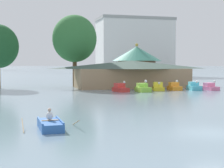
# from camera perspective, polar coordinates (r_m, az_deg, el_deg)

# --- Properties ---
(ground_plane) EXTENTS (2000.00, 2000.00, 0.00)m
(ground_plane) POSITION_cam_1_polar(r_m,az_deg,el_deg) (20.79, 16.11, -7.77)
(ground_plane) COLOR gray
(rowboat_with_rower) EXTENTS (3.35, 3.14, 1.26)m
(rowboat_with_rower) POSITION_cam_1_polar(r_m,az_deg,el_deg) (21.36, -10.22, -6.64)
(rowboat_with_rower) COLOR #2D60AD
(rowboat_with_rower) RESTS_ON ground
(pedal_boat_red) EXTENTS (2.02, 3.03, 1.60)m
(pedal_boat_red) POSITION_cam_1_polar(r_m,az_deg,el_deg) (50.11, 1.40, -0.71)
(pedal_boat_red) COLOR red
(pedal_boat_red) RESTS_ON ground
(pedal_boat_lime) EXTENTS (1.67, 2.79, 1.78)m
(pedal_boat_lime) POSITION_cam_1_polar(r_m,az_deg,el_deg) (49.93, 5.12, -0.71)
(pedal_boat_lime) COLOR #8CCC3F
(pedal_boat_lime) RESTS_ON ground
(pedal_boat_yellow) EXTENTS (2.18, 2.85, 1.37)m
(pedal_boat_yellow) POSITION_cam_1_polar(r_m,az_deg,el_deg) (52.65, 7.64, -0.54)
(pedal_boat_yellow) COLOR yellow
(pedal_boat_yellow) RESTS_ON ground
(pedal_boat_orange) EXTENTS (1.72, 2.52, 1.62)m
(pedal_boat_orange) POSITION_cam_1_polar(r_m,az_deg,el_deg) (53.87, 10.31, -0.48)
(pedal_boat_orange) COLOR orange
(pedal_boat_orange) RESTS_ON ground
(pedal_boat_cyan) EXTENTS (2.05, 3.20, 1.52)m
(pedal_boat_cyan) POSITION_cam_1_polar(r_m,az_deg,el_deg) (54.47, 13.45, -0.46)
(pedal_boat_cyan) COLOR #4CB7CC
(pedal_boat_cyan) RESTS_ON ground
(pedal_boat_pink) EXTENTS (1.83, 2.80, 1.57)m
(pedal_boat_pink) POSITION_cam_1_polar(r_m,az_deg,el_deg) (55.26, 15.95, -0.50)
(pedal_boat_pink) COLOR pink
(pedal_boat_pink) RESTS_ON ground
(boathouse) EXTENTS (20.31, 9.16, 4.65)m
(boathouse) POSITION_cam_1_polar(r_m,az_deg,el_deg) (59.07, 3.27, 1.77)
(boathouse) COLOR #9E7F5B
(boathouse) RESTS_ON ground
(green_roof_pavilion) EXTENTS (10.69, 10.69, 8.57)m
(green_roof_pavilion) POSITION_cam_1_polar(r_m,az_deg,el_deg) (74.84, 4.11, 3.62)
(green_roof_pavilion) COLOR brown
(green_roof_pavilion) RESTS_ON ground
(shoreline_tree_mid) EXTENTS (7.85, 7.85, 12.74)m
(shoreline_tree_mid) POSITION_cam_1_polar(r_m,az_deg,el_deg) (61.86, -6.23, 7.47)
(shoreline_tree_mid) COLOR brown
(shoreline_tree_mid) RESTS_ON ground
(background_building_block) EXTENTS (25.76, 12.91, 20.07)m
(background_building_block) POSITION_cam_1_polar(r_m,az_deg,el_deg) (120.92, 3.77, 6.12)
(background_building_block) COLOR silver
(background_building_block) RESTS_ON ground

